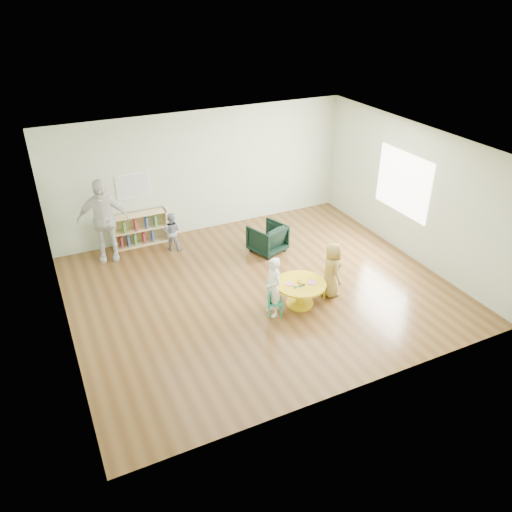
% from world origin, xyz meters
% --- Properties ---
extents(room, '(7.10, 7.00, 2.80)m').
position_xyz_m(room, '(0.01, 0.00, 1.89)').
color(room, '#56371B').
rests_on(room, ground).
extents(activity_table, '(0.92, 0.92, 0.50)m').
position_xyz_m(activity_table, '(0.44, -0.78, 0.32)').
color(activity_table, gold).
rests_on(activity_table, ground).
extents(kid_chair_left, '(0.35, 0.35, 0.50)m').
position_xyz_m(kid_chair_left, '(-0.14, -0.81, 0.27)').
color(kid_chair_left, '#1D9F7C').
rests_on(kid_chair_left, ground).
extents(kid_chair_right, '(0.32, 0.32, 0.51)m').
position_xyz_m(kid_chair_right, '(1.07, -0.66, 0.28)').
color(kid_chair_right, gold).
rests_on(kid_chair_right, ground).
extents(bookshelf, '(1.20, 0.30, 0.75)m').
position_xyz_m(bookshelf, '(-1.61, 2.86, 0.37)').
color(bookshelf, tan).
rests_on(bookshelf, ground).
extents(alphabet_poster, '(0.74, 0.01, 0.54)m').
position_xyz_m(alphabet_poster, '(-1.60, 2.98, 1.35)').
color(alphabet_poster, white).
rests_on(alphabet_poster, ground).
extents(armchair, '(0.87, 0.89, 0.64)m').
position_xyz_m(armchair, '(0.81, 1.31, 0.32)').
color(armchair, black).
rests_on(armchair, ground).
extents(child_left, '(0.28, 0.42, 1.12)m').
position_xyz_m(child_left, '(-0.15, -0.82, 0.56)').
color(child_left, white).
rests_on(child_left, ground).
extents(child_right, '(0.41, 0.57, 1.08)m').
position_xyz_m(child_right, '(1.13, -0.72, 0.54)').
color(child_right, yellow).
rests_on(child_right, ground).
extents(toddler, '(0.53, 0.50, 0.86)m').
position_xyz_m(toddler, '(-1.03, 2.30, 0.43)').
color(toddler, '#1C2747').
rests_on(toddler, ground).
extents(adult_caretaker, '(1.13, 0.66, 1.80)m').
position_xyz_m(adult_caretaker, '(-2.40, 2.48, 0.90)').
color(adult_caretaker, silver).
rests_on(adult_caretaker, ground).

